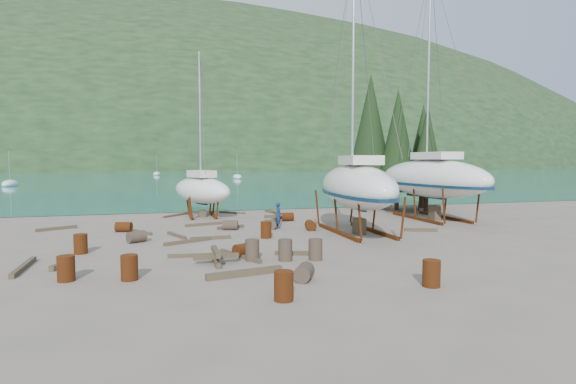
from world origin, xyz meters
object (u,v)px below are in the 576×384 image
object	(u,v)px
small_sailboat_shore	(201,190)
large_sailboat_near	(356,186)
worker	(278,215)
large_sailboat_far	(431,178)

from	to	relation	value
small_sailboat_shore	large_sailboat_near	bearing A→B (deg)	-74.29
worker	large_sailboat_near	bearing A→B (deg)	-121.63
small_sailboat_shore	worker	bearing A→B (deg)	-82.81
large_sailboat_near	worker	distance (m)	5.14
large_sailboat_near	small_sailboat_shore	xyz separation A→B (m)	(-7.80, 10.16, -0.71)
large_sailboat_near	large_sailboat_far	distance (m)	8.75
large_sailboat_far	worker	xyz separation A→B (m)	(-11.41, -1.37, -2.11)
large_sailboat_near	worker	world-z (taller)	large_sailboat_near
large_sailboat_far	worker	size ratio (longest dim) A/B	11.16
large_sailboat_near	worker	bearing A→B (deg)	150.40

